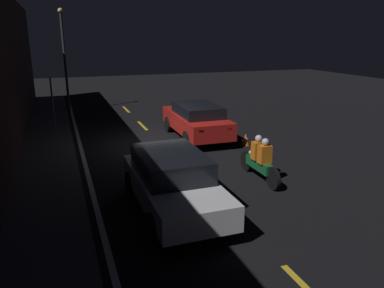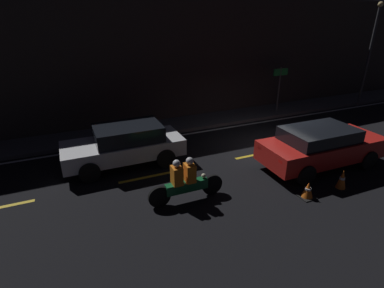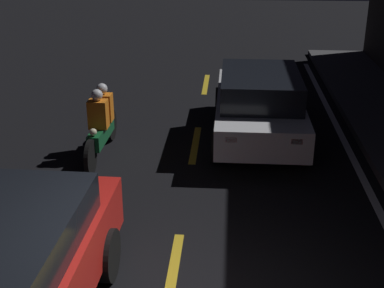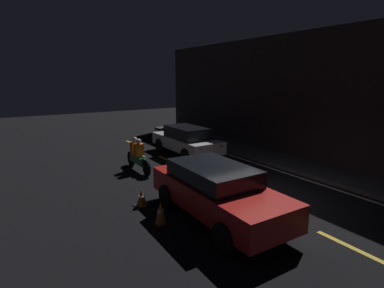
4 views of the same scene
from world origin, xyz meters
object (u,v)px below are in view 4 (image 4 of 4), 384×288
(motorcycle, at_px, (138,155))
(traffic_cone_mid, at_px, (161,213))
(traffic_cone_near, at_px, (142,198))
(sedan_white, at_px, (187,140))
(taxi_red, at_px, (216,190))

(motorcycle, relative_size, traffic_cone_mid, 3.57)
(traffic_cone_near, relative_size, traffic_cone_mid, 0.79)
(sedan_white, bearing_deg, traffic_cone_mid, 142.68)
(sedan_white, bearing_deg, taxi_red, 154.74)
(traffic_cone_mid, bearing_deg, traffic_cone_near, 178.36)
(taxi_red, bearing_deg, traffic_cone_near, -140.93)
(taxi_red, bearing_deg, motorcycle, -177.78)
(traffic_cone_near, bearing_deg, sedan_white, 135.50)
(sedan_white, relative_size, traffic_cone_near, 8.17)
(motorcycle, bearing_deg, taxi_red, 1.56)
(sedan_white, xyz_separation_m, traffic_cone_mid, (5.89, -4.50, -0.48))
(motorcycle, bearing_deg, traffic_cone_mid, -15.47)
(sedan_white, distance_m, motorcycle, 3.30)
(taxi_red, bearing_deg, sedan_white, 155.83)
(taxi_red, distance_m, traffic_cone_mid, 1.63)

